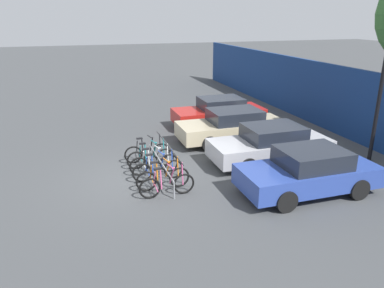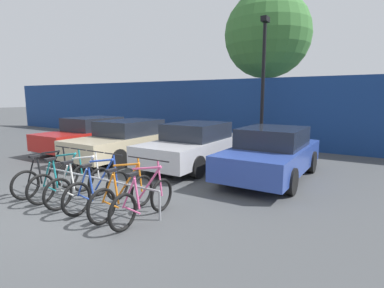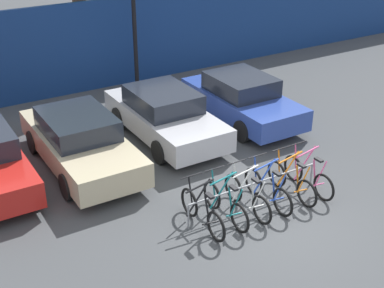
# 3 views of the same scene
# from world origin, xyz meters

# --- Properties ---
(ground_plane) EXTENTS (120.00, 120.00, 0.00)m
(ground_plane) POSITION_xyz_m (0.00, 0.00, 0.00)
(ground_plane) COLOR #424447
(hoarding_wall) EXTENTS (36.00, 0.16, 3.04)m
(hoarding_wall) POSITION_xyz_m (0.00, 9.50, 1.52)
(hoarding_wall) COLOR navy
(hoarding_wall) RESTS_ON ground
(bike_rack) EXTENTS (3.48, 0.04, 0.57)m
(bike_rack) POSITION_xyz_m (0.09, 0.68, 0.48)
(bike_rack) COLOR gray
(bike_rack) RESTS_ON ground
(bicycle_black) EXTENTS (0.68, 1.71, 1.05)m
(bicycle_black) POSITION_xyz_m (-1.38, 0.53, 0.38)
(bicycle_black) COLOR black
(bicycle_black) RESTS_ON ground
(bicycle_teal) EXTENTS (0.68, 1.71, 1.05)m
(bicycle_teal) POSITION_xyz_m (-0.79, 0.53, 0.38)
(bicycle_teal) COLOR black
(bicycle_teal) RESTS_ON ground
(bicycle_white) EXTENTS (0.68, 1.71, 1.05)m
(bicycle_white) POSITION_xyz_m (-0.21, 0.53, 0.38)
(bicycle_white) COLOR black
(bicycle_white) RESTS_ON ground
(bicycle_blue) EXTENTS (0.68, 1.71, 1.05)m
(bicycle_blue) POSITION_xyz_m (0.36, 0.53, 0.38)
(bicycle_blue) COLOR black
(bicycle_blue) RESTS_ON ground
(bicycle_orange) EXTENTS (0.68, 1.71, 1.05)m
(bicycle_orange) POSITION_xyz_m (1.05, 0.53, 0.38)
(bicycle_orange) COLOR black
(bicycle_orange) RESTS_ON ground
(bicycle_pink) EXTENTS (0.68, 1.71, 1.05)m
(bicycle_pink) POSITION_xyz_m (1.56, 0.53, 0.38)
(bicycle_pink) COLOR black
(bicycle_pink) RESTS_ON ground
(car_red) EXTENTS (1.91, 4.36, 1.40)m
(car_red) POSITION_xyz_m (-4.95, 4.78, 0.69)
(car_red) COLOR red
(car_red) RESTS_ON ground
(car_beige) EXTENTS (1.91, 4.60, 1.40)m
(car_beige) POSITION_xyz_m (-2.56, 4.44, 0.69)
(car_beige) COLOR #C1B28E
(car_beige) RESTS_ON ground
(car_silver) EXTENTS (1.91, 4.39, 1.40)m
(car_silver) POSITION_xyz_m (0.06, 4.80, 0.69)
(car_silver) COLOR #B7B7BC
(car_silver) RESTS_ON ground
(car_blue) EXTENTS (1.91, 4.19, 1.40)m
(car_blue) POSITION_xyz_m (2.62, 4.65, 0.69)
(car_blue) COLOR #2D479E
(car_blue) RESTS_ON ground
(lamp_post) EXTENTS (0.24, 0.44, 5.32)m
(lamp_post) POSITION_xyz_m (0.99, 8.50, 3.01)
(lamp_post) COLOR black
(lamp_post) RESTS_ON ground
(tree_behind_hoarding) EXTENTS (4.12, 4.12, 7.25)m
(tree_behind_hoarding) POSITION_xyz_m (0.17, 11.30, 5.15)
(tree_behind_hoarding) COLOR brown
(tree_behind_hoarding) RESTS_ON ground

